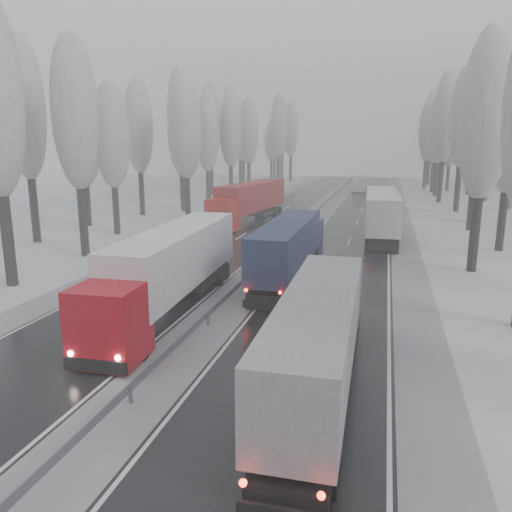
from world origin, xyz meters
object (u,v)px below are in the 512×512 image
at_px(truck_grey_tarp, 321,328).
at_px(truck_red_white, 170,266).
at_px(truck_cream_box, 381,211).
at_px(truck_red_red, 249,200).
at_px(truck_blue_box, 290,244).
at_px(box_truck_distant, 360,183).

distance_m(truck_grey_tarp, truck_red_white, 11.04).
distance_m(truck_cream_box, truck_red_red, 15.87).
bearing_deg(truck_red_red, truck_cream_box, -13.72).
bearing_deg(truck_cream_box, truck_red_red, 156.42).
height_order(truck_grey_tarp, truck_blue_box, truck_blue_box).
bearing_deg(box_truck_distant, truck_cream_box, -85.77).
relative_size(truck_blue_box, truck_cream_box, 0.88).
height_order(truck_blue_box, truck_red_red, truck_red_red).
relative_size(truck_cream_box, truck_red_red, 1.00).
height_order(box_truck_distant, truck_red_red, truck_red_red).
bearing_deg(truck_red_white, truck_blue_box, 56.61).
xyz_separation_m(truck_grey_tarp, box_truck_distant, (-2.84, 80.09, -0.73)).
xyz_separation_m(truck_blue_box, truck_red_white, (-4.97, -8.31, 0.20)).
xyz_separation_m(box_truck_distant, truck_red_red, (-10.20, -42.74, 1.09)).
xyz_separation_m(truck_grey_tarp, truck_cream_box, (1.72, 31.50, 0.37)).
bearing_deg(truck_grey_tarp, truck_blue_box, 104.18).
height_order(truck_blue_box, box_truck_distant, truck_blue_box).
height_order(truck_blue_box, truck_red_white, truck_red_white).
relative_size(truck_blue_box, box_truck_distant, 1.92).
bearing_deg(truck_grey_tarp, truck_red_red, 108.50).
xyz_separation_m(truck_grey_tarp, truck_red_red, (-13.04, 37.34, 0.36)).
relative_size(truck_blue_box, truck_red_white, 0.92).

